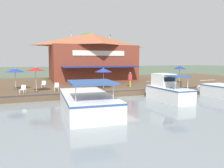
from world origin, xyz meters
TOP-DOWN VIEW (x-y plane):
  - ground_plane at (0.00, 0.00)m, footprint 220.00×220.00m
  - quay_deck at (-11.00, 0.00)m, footprint 22.00×56.00m
  - quay_edge_fender at (-0.10, 0.00)m, footprint 0.20×50.40m
  - waterfront_restaurant at (-13.40, 0.02)m, footprint 10.74×13.18m
  - patio_umbrella_by_entrance at (-5.30, -10.69)m, footprint 1.92×1.92m
  - patio_umbrella_mid_patio_left at (-2.63, -8.61)m, footprint 1.84×1.84m
  - patio_umbrella_back_row at (-5.11, 10.68)m, footprint 1.83×1.83m
  - patio_umbrella_near_quay_edge at (-2.78, -1.41)m, footprint 1.97×1.97m
  - cafe_chair_mid_patio at (-5.63, -7.76)m, footprint 0.54×0.54m
  - cafe_chair_back_row_seat at (-5.16, 7.34)m, footprint 0.53×0.53m
  - cafe_chair_facing_river at (-1.75, -9.83)m, footprint 0.58×0.58m
  - cafe_chair_far_corner_seat at (-3.48, 6.32)m, footprint 0.55×0.55m
  - cafe_chair_under_first_umbrella at (-2.77, -6.58)m, footprint 0.54×0.54m
  - cafe_chair_beside_entrance at (-3.52, 7.15)m, footprint 0.46×0.46m
  - person_mid_patio at (-3.22, 2.10)m, footprint 0.50×0.50m
  - motorboat_distant_upstream at (4.37, -5.22)m, footprint 9.33×3.75m
  - motorboat_nearest_quay at (3.16, 2.78)m, footprint 5.92×2.12m
  - mooring_post at (-0.35, 7.30)m, footprint 0.22×0.22m
  - tree_upstream_bank at (-18.33, 0.59)m, footprint 5.21×4.96m

SIDE VIEW (x-z plane):
  - ground_plane at x=0.00m, z-range 0.00..0.00m
  - quay_deck at x=-11.00m, z-range 0.00..0.60m
  - quay_edge_fender at x=-0.10m, z-range 0.60..0.70m
  - motorboat_distant_upstream at x=4.37m, z-range -0.41..1.99m
  - motorboat_nearest_quay at x=3.16m, z-range -0.25..2.22m
  - mooring_post at x=-0.35m, z-range 0.61..1.40m
  - cafe_chair_mid_patio at x=-5.63m, z-range 0.65..1.50m
  - cafe_chair_back_row_seat at x=-5.16m, z-range 0.65..1.50m
  - cafe_chair_facing_river at x=-1.75m, z-range 0.65..1.50m
  - cafe_chair_far_corner_seat at x=-3.48m, z-range 0.65..1.50m
  - cafe_chair_under_first_umbrella at x=-2.77m, z-range 0.65..1.50m
  - cafe_chair_beside_entrance at x=-3.52m, z-range 0.65..1.50m
  - person_mid_patio at x=-3.22m, z-range 0.84..2.61m
  - patio_umbrella_near_quay_edge at x=-2.78m, z-range 1.52..3.89m
  - patio_umbrella_by_entrance at x=-5.30m, z-range 1.53..3.90m
  - patio_umbrella_back_row at x=-5.11m, z-range 1.56..4.02m
  - patio_umbrella_mid_patio_left at x=-2.63m, z-range 1.65..4.20m
  - waterfront_restaurant at x=-13.40m, z-range 0.58..8.18m
  - tree_upstream_bank at x=-18.33m, z-range 2.05..10.19m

